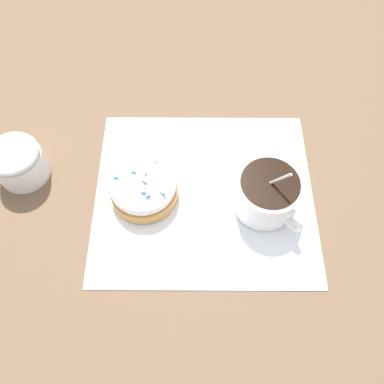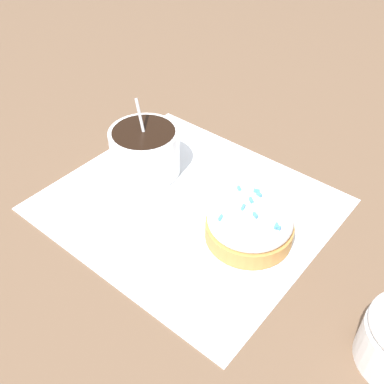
% 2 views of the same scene
% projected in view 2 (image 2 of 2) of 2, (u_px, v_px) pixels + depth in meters
% --- Properties ---
extents(ground_plane, '(3.00, 3.00, 0.00)m').
position_uv_depth(ground_plane, '(188.00, 205.00, 0.58)').
color(ground_plane, brown).
extents(paper_napkin, '(0.36, 0.33, 0.00)m').
position_uv_depth(paper_napkin, '(188.00, 204.00, 0.58)').
color(paper_napkin, white).
rests_on(paper_napkin, ground_plane).
extents(coffee_cup, '(0.10, 0.10, 0.10)m').
position_uv_depth(coffee_cup, '(145.00, 149.00, 0.61)').
color(coffee_cup, white).
rests_on(coffee_cup, paper_napkin).
extents(frosted_pastry, '(0.10, 0.10, 0.05)m').
position_uv_depth(frosted_pastry, '(250.00, 223.00, 0.52)').
color(frosted_pastry, '#C18442').
rests_on(frosted_pastry, paper_napkin).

